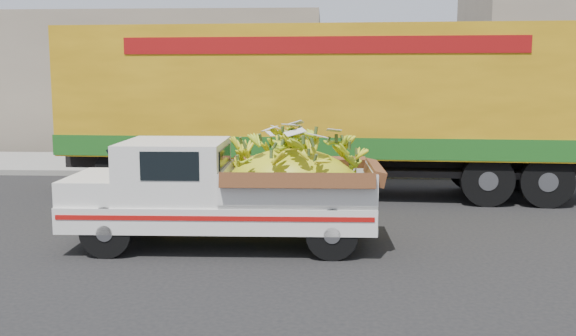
{
  "coord_description": "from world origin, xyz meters",
  "views": [
    {
      "loc": [
        1.19,
        -10.06,
        2.72
      ],
      "look_at": [
        0.59,
        0.6,
        1.18
      ],
      "focal_mm": 40.0,
      "sensor_mm": 36.0,
      "label": 1
    }
  ],
  "objects": [
    {
      "name": "ground",
      "position": [
        0.0,
        0.0,
        0.0
      ],
      "size": [
        100.0,
        100.0,
        0.0
      ],
      "primitive_type": "plane",
      "color": "black",
      "rests_on": "ground"
    },
    {
      "name": "semi_trailer",
      "position": [
        1.21,
        4.63,
        2.12
      ],
      "size": [
        12.04,
        3.17,
        3.8
      ],
      "rotation": [
        0.0,
        0.0,
        -0.06
      ],
      "color": "black",
      "rests_on": "ground"
    },
    {
      "name": "curb",
      "position": [
        0.0,
        7.08,
        0.07
      ],
      "size": [
        60.0,
        0.25,
        0.15
      ],
      "primitive_type": "cube",
      "color": "gray",
      "rests_on": "ground"
    },
    {
      "name": "sidewalk",
      "position": [
        0.0,
        9.18,
        0.07
      ],
      "size": [
        60.0,
        4.0,
        0.14
      ],
      "primitive_type": "cube",
      "color": "gray",
      "rests_on": "ground"
    },
    {
      "name": "pickup_truck",
      "position": [
        -0.06,
        -0.01,
        0.91
      ],
      "size": [
        4.88,
        1.87,
        1.7
      ],
      "rotation": [
        0.0,
        0.0,
        0.02
      ],
      "color": "black",
      "rests_on": "ground"
    },
    {
      "name": "building_left",
      "position": [
        -8.0,
        15.08,
        2.5
      ],
      "size": [
        18.0,
        6.0,
        5.0
      ],
      "primitive_type": "cube",
      "color": "gray",
      "rests_on": "ground"
    }
  ]
}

